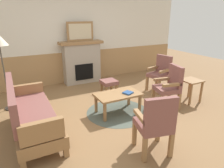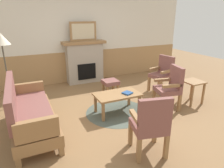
% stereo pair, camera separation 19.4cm
% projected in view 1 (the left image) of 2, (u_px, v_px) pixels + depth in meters
% --- Properties ---
extents(ground_plane, '(14.00, 14.00, 0.00)m').
position_uv_depth(ground_plane, '(119.00, 112.00, 4.39)').
color(ground_plane, olive).
extents(wall_back, '(7.20, 0.14, 2.70)m').
position_uv_depth(wall_back, '(78.00, 39.00, 6.13)').
color(wall_back, silver).
rests_on(wall_back, ground_plane).
extents(fireplace, '(1.30, 0.44, 1.28)m').
position_uv_depth(fireplace, '(82.00, 62.00, 6.14)').
color(fireplace, '#A39989').
rests_on(fireplace, ground_plane).
extents(framed_picture, '(0.80, 0.04, 0.56)m').
position_uv_depth(framed_picture, '(80.00, 31.00, 5.84)').
color(framed_picture, olive).
rests_on(framed_picture, fireplace).
extents(couch, '(0.70, 1.80, 0.98)m').
position_uv_depth(couch, '(31.00, 115.00, 3.45)').
color(couch, olive).
rests_on(couch, ground_plane).
extents(coffee_table, '(0.96, 0.56, 0.44)m').
position_uv_depth(coffee_table, '(118.00, 96.00, 4.27)').
color(coffee_table, olive).
rests_on(coffee_table, ground_plane).
extents(round_rug, '(1.37, 1.37, 0.01)m').
position_uv_depth(round_rug, '(118.00, 112.00, 4.40)').
color(round_rug, '#4C564C').
rests_on(round_rug, ground_plane).
extents(book_on_table, '(0.23, 0.23, 0.03)m').
position_uv_depth(book_on_table, '(128.00, 93.00, 4.26)').
color(book_on_table, navy).
rests_on(book_on_table, coffee_table).
extents(footstool, '(0.40, 0.40, 0.36)m').
position_uv_depth(footstool, '(109.00, 83.00, 5.39)').
color(footstool, olive).
rests_on(footstool, ground_plane).
extents(armchair_near_fireplace, '(0.56, 0.56, 0.98)m').
position_uv_depth(armchair_near_fireplace, '(160.00, 72.00, 5.51)').
color(armchair_near_fireplace, olive).
rests_on(armchair_near_fireplace, ground_plane).
extents(armchair_by_window_left, '(0.57, 0.57, 0.98)m').
position_uv_depth(armchair_by_window_left, '(170.00, 85.00, 4.47)').
color(armchair_by_window_left, olive).
rests_on(armchair_by_window_left, ground_plane).
extents(armchair_front_left, '(0.58, 0.58, 0.98)m').
position_uv_depth(armchair_front_left, '(155.00, 122.00, 2.93)').
color(armchair_front_left, olive).
rests_on(armchair_front_left, ground_plane).
extents(side_table, '(0.44, 0.44, 0.55)m').
position_uv_depth(side_table, '(191.00, 84.00, 4.83)').
color(side_table, olive).
rests_on(side_table, ground_plane).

